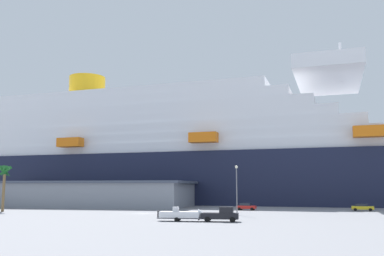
# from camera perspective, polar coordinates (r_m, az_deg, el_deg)

# --- Properties ---
(ground_plane) EXTENTS (600.00, 600.00, 0.00)m
(ground_plane) POSITION_cam_1_polar(r_m,az_deg,el_deg) (115.76, -1.18, -10.34)
(ground_plane) COLOR gray
(cruise_ship) EXTENTS (227.34, 51.83, 56.33)m
(cruise_ship) POSITION_cam_1_polar(r_m,az_deg,el_deg) (146.20, -4.47, -3.94)
(cruise_ship) COLOR #191E38
(cruise_ship) RESTS_ON ground_plane
(terminal_building) EXTENTS (60.16, 30.70, 6.68)m
(terminal_building) POSITION_cam_1_polar(r_m,az_deg,el_deg) (122.34, -13.94, -8.40)
(terminal_building) COLOR gray
(terminal_building) RESTS_ON ground_plane
(pickup_truck) EXTENTS (5.74, 2.63, 2.20)m
(pickup_truck) POSITION_cam_1_polar(r_m,az_deg,el_deg) (66.38, 3.90, -11.33)
(pickup_truck) COLOR black
(pickup_truck) RESTS_ON ground_plane
(small_boat_on_trailer) EXTENTS (8.56, 2.43, 2.15)m
(small_boat_on_trailer) POSITION_cam_1_polar(r_m,az_deg,el_deg) (67.17, -1.04, -11.38)
(small_boat_on_trailer) COLOR #595960
(small_boat_on_trailer) RESTS_ON ground_plane
(palm_tree) EXTENTS (3.25, 3.25, 9.78)m
(palm_tree) POSITION_cam_1_polar(r_m,az_deg,el_deg) (101.09, -23.50, -5.71)
(palm_tree) COLOR brown
(palm_tree) RESTS_ON ground_plane
(street_lamp) EXTENTS (0.56, 0.56, 9.17)m
(street_lamp) POSITION_cam_1_polar(r_m,az_deg,el_deg) (81.39, 5.91, -7.26)
(street_lamp) COLOR slate
(street_lamp) RESTS_ON ground_plane
(parked_car_white_van) EXTENTS (4.44, 2.16, 1.58)m
(parked_car_white_van) POSITION_cam_1_polar(r_m,az_deg,el_deg) (113.69, -15.01, -9.70)
(parked_car_white_van) COLOR white
(parked_car_white_van) RESTS_ON ground_plane
(parked_car_red_hatchback) EXTENTS (4.43, 2.42, 1.58)m
(parked_car_red_hatchback) POSITION_cam_1_polar(r_m,az_deg,el_deg) (98.96, 7.16, -10.23)
(parked_car_red_hatchback) COLOR red
(parked_car_red_hatchback) RESTS_ON ground_plane
(parked_car_yellow_taxi) EXTENTS (4.78, 2.57, 1.58)m
(parked_car_yellow_taxi) POSITION_cam_1_polar(r_m,az_deg,el_deg) (102.41, 21.55, -9.67)
(parked_car_yellow_taxi) COLOR yellow
(parked_car_yellow_taxi) RESTS_ON ground_plane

